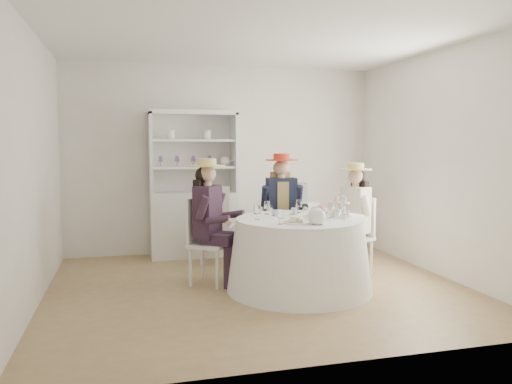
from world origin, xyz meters
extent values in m
plane|color=olive|center=(0.00, 0.00, 0.00)|extent=(4.50, 4.50, 0.00)
plane|color=white|center=(0.00, 0.00, 2.70)|extent=(4.50, 4.50, 0.00)
plane|color=silver|center=(0.00, 2.00, 1.35)|extent=(4.50, 0.00, 4.50)
plane|color=silver|center=(0.00, -2.00, 1.35)|extent=(4.50, 0.00, 4.50)
plane|color=silver|center=(-2.25, 0.00, 1.35)|extent=(0.00, 4.50, 4.50)
plane|color=silver|center=(2.25, 0.00, 1.35)|extent=(0.00, 4.50, 4.50)
cone|color=white|center=(0.40, -0.20, 0.38)|extent=(1.56, 1.56, 0.76)
cylinder|color=white|center=(0.40, -0.20, 0.77)|extent=(1.36, 1.36, 0.02)
cube|color=silver|center=(-0.47, 1.75, 0.45)|extent=(1.29, 0.85, 0.90)
cube|color=silver|center=(-0.47, 1.95, 1.46)|extent=(1.14, 0.47, 1.10)
cube|color=silver|center=(-0.47, 1.75, 2.01)|extent=(1.29, 0.85, 0.06)
cube|color=silver|center=(-1.06, 1.75, 1.46)|extent=(0.20, 0.44, 1.10)
cube|color=silver|center=(0.11, 1.75, 1.46)|extent=(0.20, 0.44, 1.10)
cube|color=silver|center=(-0.47, 1.75, 1.25)|extent=(1.19, 0.78, 0.03)
cube|color=silver|center=(-0.47, 1.75, 1.63)|extent=(1.19, 0.78, 0.03)
sphere|color=white|center=(-0.02, 1.75, 1.33)|extent=(0.14, 0.14, 0.14)
cube|color=silver|center=(1.06, 1.72, 0.36)|extent=(0.60, 0.60, 0.73)
cylinder|color=black|center=(1.06, 1.72, 0.86)|extent=(0.36, 0.36, 0.28)
cube|color=silver|center=(-0.50, 0.26, 0.45)|extent=(0.56, 0.56, 0.04)
cylinder|color=silver|center=(-0.45, 0.04, 0.22)|extent=(0.04, 0.04, 0.44)
cylinder|color=silver|center=(-0.27, 0.31, 0.22)|extent=(0.04, 0.04, 0.44)
cylinder|color=silver|center=(-0.72, 0.22, 0.22)|extent=(0.04, 0.04, 0.44)
cylinder|color=silver|center=(-0.54, 0.49, 0.22)|extent=(0.04, 0.04, 0.44)
cube|color=silver|center=(-0.65, 0.37, 0.72)|extent=(0.24, 0.33, 0.50)
cube|color=black|center=(-0.51, 0.28, 0.82)|extent=(0.37, 0.41, 0.58)
cube|color=black|center=(-0.45, 0.12, 0.53)|extent=(0.36, 0.30, 0.12)
cylinder|color=black|center=(-0.33, 0.04, 0.23)|extent=(0.10, 0.10, 0.46)
cylinder|color=black|center=(-0.60, 0.08, 0.90)|extent=(0.20, 0.17, 0.28)
cube|color=black|center=(-0.35, 0.27, 0.53)|extent=(0.36, 0.30, 0.12)
cylinder|color=black|center=(-0.23, 0.19, 0.23)|extent=(0.10, 0.10, 0.46)
cylinder|color=black|center=(-0.36, 0.43, 0.90)|extent=(0.20, 0.17, 0.28)
cylinder|color=#D8A889|center=(-0.51, 0.28, 1.14)|extent=(0.09, 0.09, 0.08)
sphere|color=#D8A889|center=(-0.51, 0.28, 1.25)|extent=(0.19, 0.19, 0.19)
sphere|color=black|center=(-0.55, 0.30, 1.23)|extent=(0.19, 0.19, 0.19)
cube|color=black|center=(-0.58, 0.32, 1.00)|extent=(0.20, 0.24, 0.38)
cylinder|color=#D6C468|center=(-0.51, 0.28, 1.34)|extent=(0.40, 0.40, 0.01)
cylinder|color=#D6C468|center=(-0.51, 0.28, 1.38)|extent=(0.20, 0.20, 0.08)
cube|color=silver|center=(0.52, 0.81, 0.47)|extent=(0.45, 0.45, 0.04)
cylinder|color=silver|center=(0.34, 0.66, 0.23)|extent=(0.04, 0.04, 0.46)
cylinder|color=silver|center=(0.67, 0.63, 0.23)|extent=(0.04, 0.04, 0.46)
cylinder|color=silver|center=(0.37, 0.99, 0.23)|extent=(0.04, 0.04, 0.46)
cylinder|color=silver|center=(0.70, 0.96, 0.23)|extent=(0.04, 0.04, 0.46)
cube|color=silver|center=(0.54, 0.99, 0.74)|extent=(0.39, 0.06, 0.52)
cube|color=#171C2F|center=(0.52, 0.83, 0.85)|extent=(0.39, 0.24, 0.60)
cube|color=tan|center=(0.52, 0.83, 0.85)|extent=(0.16, 0.24, 0.52)
cube|color=#171C2F|center=(0.42, 0.69, 0.55)|extent=(0.16, 0.36, 0.12)
cylinder|color=#171C2F|center=(0.41, 0.55, 0.24)|extent=(0.10, 0.10, 0.48)
cylinder|color=#171C2F|center=(0.31, 0.81, 0.92)|extent=(0.11, 0.19, 0.28)
cube|color=#171C2F|center=(0.60, 0.68, 0.55)|extent=(0.16, 0.36, 0.12)
cylinder|color=#171C2F|center=(0.59, 0.53, 0.24)|extent=(0.10, 0.10, 0.48)
cylinder|color=#171C2F|center=(0.73, 0.77, 0.92)|extent=(0.11, 0.19, 0.28)
cylinder|color=#D8A889|center=(0.52, 0.83, 1.17)|extent=(0.09, 0.09, 0.08)
sphere|color=#D8A889|center=(0.52, 0.83, 1.28)|extent=(0.20, 0.20, 0.20)
sphere|color=tan|center=(0.53, 0.88, 1.27)|extent=(0.20, 0.20, 0.20)
cube|color=tan|center=(0.53, 0.91, 1.02)|extent=(0.25, 0.10, 0.39)
cylinder|color=red|center=(0.52, 0.83, 1.38)|extent=(0.41, 0.41, 0.01)
cylinder|color=red|center=(0.52, 0.83, 1.42)|extent=(0.21, 0.21, 0.08)
cube|color=silver|center=(1.28, 0.30, 0.43)|extent=(0.49, 0.49, 0.04)
cylinder|color=silver|center=(1.09, 0.39, 0.21)|extent=(0.03, 0.03, 0.42)
cylinder|color=silver|center=(1.20, 0.11, 0.21)|extent=(0.03, 0.03, 0.42)
cylinder|color=silver|center=(1.37, 0.50, 0.21)|extent=(0.03, 0.03, 0.42)
cylinder|color=silver|center=(1.48, 0.22, 0.21)|extent=(0.03, 0.03, 0.42)
cube|color=silver|center=(1.45, 0.37, 0.69)|extent=(0.16, 0.35, 0.48)
cube|color=white|center=(1.30, 0.31, 0.79)|extent=(0.30, 0.39, 0.56)
cube|color=white|center=(1.15, 0.34, 0.51)|extent=(0.35, 0.23, 0.11)
cylinder|color=white|center=(1.02, 0.30, 0.22)|extent=(0.10, 0.10, 0.44)
cylinder|color=white|center=(1.20, 0.48, 0.85)|extent=(0.19, 0.14, 0.26)
cube|color=white|center=(1.21, 0.18, 0.51)|extent=(0.35, 0.23, 0.11)
cylinder|color=white|center=(1.08, 0.14, 0.22)|extent=(0.10, 0.10, 0.44)
cylinder|color=white|center=(1.34, 0.11, 0.85)|extent=(0.19, 0.14, 0.26)
cylinder|color=#D8A889|center=(1.30, 0.31, 1.08)|extent=(0.09, 0.09, 0.08)
sphere|color=#D8A889|center=(1.30, 0.31, 1.19)|extent=(0.18, 0.18, 0.18)
sphere|color=black|center=(1.34, 0.33, 1.17)|extent=(0.18, 0.18, 0.18)
cube|color=black|center=(1.37, 0.34, 0.95)|extent=(0.15, 0.24, 0.36)
cylinder|color=#D6C468|center=(1.30, 0.31, 1.27)|extent=(0.38, 0.38, 0.01)
cylinder|color=#D6C468|center=(1.30, 0.31, 1.31)|extent=(0.19, 0.19, 0.08)
cube|color=silver|center=(-0.25, 1.20, 0.48)|extent=(0.55, 0.55, 0.04)
cylinder|color=silver|center=(-0.03, 1.30, 0.24)|extent=(0.04, 0.04, 0.47)
cylinder|color=silver|center=(-0.35, 1.43, 0.24)|extent=(0.04, 0.04, 0.47)
cylinder|color=silver|center=(-0.15, 0.98, 0.24)|extent=(0.04, 0.04, 0.47)
cylinder|color=silver|center=(-0.47, 1.10, 0.24)|extent=(0.04, 0.04, 0.47)
cube|color=silver|center=(-0.32, 1.02, 0.77)|extent=(0.39, 0.17, 0.54)
imported|color=white|center=(0.20, 0.03, 0.81)|extent=(0.10, 0.10, 0.06)
imported|color=white|center=(0.44, 0.07, 0.82)|extent=(0.10, 0.10, 0.07)
imported|color=white|center=(0.66, -0.08, 0.81)|extent=(0.09, 0.09, 0.06)
imported|color=white|center=(0.63, -0.23, 0.81)|extent=(0.21, 0.21, 0.05)
sphere|color=pink|center=(0.67, -0.27, 0.87)|extent=(0.07, 0.07, 0.07)
sphere|color=white|center=(0.66, -0.24, 0.87)|extent=(0.07, 0.07, 0.07)
sphere|color=pink|center=(0.64, -0.21, 0.87)|extent=(0.07, 0.07, 0.07)
sphere|color=white|center=(0.61, -0.21, 0.87)|extent=(0.07, 0.07, 0.07)
sphere|color=pink|center=(0.58, -0.22, 0.87)|extent=(0.07, 0.07, 0.07)
sphere|color=white|center=(0.56, -0.25, 0.87)|extent=(0.07, 0.07, 0.07)
sphere|color=pink|center=(0.56, -0.28, 0.87)|extent=(0.07, 0.07, 0.07)
sphere|color=white|center=(0.58, -0.31, 0.87)|extent=(0.07, 0.07, 0.07)
sphere|color=pink|center=(0.61, -0.32, 0.87)|extent=(0.07, 0.07, 0.07)
sphere|color=white|center=(0.64, -0.32, 0.87)|extent=(0.07, 0.07, 0.07)
sphere|color=pink|center=(0.66, -0.30, 0.87)|extent=(0.07, 0.07, 0.07)
sphere|color=white|center=(0.43, -0.62, 0.86)|extent=(0.18, 0.18, 0.18)
cylinder|color=white|center=(0.54, -0.62, 0.87)|extent=(0.11, 0.03, 0.09)
cylinder|color=white|center=(0.43, -0.62, 0.95)|extent=(0.04, 0.04, 0.02)
cylinder|color=white|center=(0.27, -0.49, 0.79)|extent=(0.28, 0.28, 0.01)
cube|color=beige|center=(0.22, -0.51, 0.82)|extent=(0.07, 0.04, 0.03)
cube|color=beige|center=(0.27, -0.49, 0.83)|extent=(0.07, 0.06, 0.03)
cube|color=beige|center=(0.33, -0.47, 0.82)|extent=(0.08, 0.07, 0.03)
cube|color=beige|center=(0.25, -0.44, 0.83)|extent=(0.08, 0.08, 0.03)
cube|color=beige|center=(0.30, -0.53, 0.82)|extent=(0.07, 0.08, 0.03)
cylinder|color=white|center=(0.87, -0.24, 0.79)|extent=(0.24, 0.24, 0.01)
cylinder|color=white|center=(0.87, -0.24, 0.86)|extent=(0.02, 0.02, 0.16)
cylinder|color=white|center=(0.87, -0.24, 0.95)|extent=(0.18, 0.18, 0.01)
camera|label=1|loc=(-1.38, -5.20, 1.58)|focal=35.00mm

